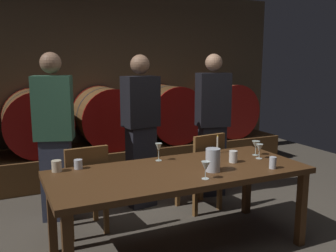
# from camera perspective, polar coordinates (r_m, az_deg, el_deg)

# --- Properties ---
(back_wall) EXTENTS (6.20, 0.24, 2.71)m
(back_wall) POSITION_cam_1_polar(r_m,az_deg,el_deg) (5.85, -10.91, 7.01)
(back_wall) COLOR brown
(back_wall) RESTS_ON ground
(barrel_shelf) EXTENTS (5.58, 0.90, 0.42)m
(barrel_shelf) POSITION_cam_1_polar(r_m,az_deg,el_deg) (5.51, -9.10, -5.25)
(barrel_shelf) COLOR brown
(barrel_shelf) RESTS_ON ground
(wine_barrel_left) EXTENTS (0.87, 0.78, 0.87)m
(wine_barrel_left) POSITION_cam_1_polar(r_m,az_deg,el_deg) (5.20, -19.73, 0.57)
(wine_barrel_left) COLOR #513319
(wine_barrel_left) RESTS_ON barrel_shelf
(wine_barrel_center) EXTENTS (0.87, 0.78, 0.87)m
(wine_barrel_center) POSITION_cam_1_polar(r_m,az_deg,el_deg) (5.37, -9.52, 1.31)
(wine_barrel_center) COLOR brown
(wine_barrel_center) RESTS_ON barrel_shelf
(wine_barrel_right) EXTENTS (0.87, 0.78, 0.87)m
(wine_barrel_right) POSITION_cam_1_polar(r_m,az_deg,el_deg) (5.71, 0.16, 1.98)
(wine_barrel_right) COLOR #513319
(wine_barrel_right) RESTS_ON barrel_shelf
(wine_barrel_far_right) EXTENTS (0.87, 0.78, 0.87)m
(wine_barrel_far_right) POSITION_cam_1_polar(r_m,az_deg,el_deg) (6.21, 8.66, 2.52)
(wine_barrel_far_right) COLOR #513319
(wine_barrel_far_right) RESTS_ON barrel_shelf
(dining_table) EXTENTS (2.21, 0.92, 0.74)m
(dining_table) POSITION_cam_1_polar(r_m,az_deg,el_deg) (3.20, 1.82, -7.91)
(dining_table) COLOR #4C2D16
(dining_table) RESTS_ON ground
(chair_left) EXTENTS (0.42, 0.42, 0.88)m
(chair_left) POSITION_cam_1_polar(r_m,az_deg,el_deg) (3.63, -12.81, -8.95)
(chair_left) COLOR brown
(chair_left) RESTS_ON ground
(chair_right) EXTENTS (0.45, 0.45, 0.88)m
(chair_right) POSITION_cam_1_polar(r_m,az_deg,el_deg) (4.10, 5.42, -6.48)
(chair_right) COLOR brown
(chair_right) RESTS_ON ground
(guest_left) EXTENTS (0.44, 0.35, 1.74)m
(guest_left) POSITION_cam_1_polar(r_m,az_deg,el_deg) (3.93, -17.20, -1.48)
(guest_left) COLOR #33384C
(guest_left) RESTS_ON ground
(guest_center) EXTENTS (0.41, 0.29, 1.72)m
(guest_center) POSITION_cam_1_polar(r_m,az_deg,el_deg) (4.12, -4.29, -0.68)
(guest_center) COLOR black
(guest_center) RESTS_ON ground
(guest_right) EXTENTS (0.42, 0.31, 1.74)m
(guest_right) POSITION_cam_1_polar(r_m,az_deg,el_deg) (4.50, 6.92, 0.26)
(guest_right) COLOR black
(guest_right) RESTS_ON ground
(candle_center) EXTENTS (0.05, 0.05, 0.19)m
(candle_center) POSITION_cam_1_polar(r_m,az_deg,el_deg) (3.75, 7.68, -3.38)
(candle_center) COLOR olive
(candle_center) RESTS_ON dining_table
(pitcher) EXTENTS (0.12, 0.12, 0.20)m
(pitcher) POSITION_cam_1_polar(r_m,az_deg,el_deg) (3.12, 6.98, -5.26)
(pitcher) COLOR silver
(pitcher) RESTS_ON dining_table
(wine_glass_far_left) EXTENTS (0.06, 0.06, 0.17)m
(wine_glass_far_left) POSITION_cam_1_polar(r_m,az_deg,el_deg) (3.41, -1.46, -3.44)
(wine_glass_far_left) COLOR silver
(wine_glass_far_left) RESTS_ON dining_table
(wine_glass_center_left) EXTENTS (0.07, 0.07, 0.14)m
(wine_glass_center_left) POSITION_cam_1_polar(r_m,az_deg,el_deg) (2.91, 5.86, -6.29)
(wine_glass_center_left) COLOR silver
(wine_glass_center_left) RESTS_ON dining_table
(wine_glass_center_right) EXTENTS (0.07, 0.07, 0.14)m
(wine_glass_center_right) POSITION_cam_1_polar(r_m,az_deg,el_deg) (3.60, 14.02, -3.40)
(wine_glass_center_right) COLOR silver
(wine_glass_center_right) RESTS_ON dining_table
(wine_glass_far_right) EXTENTS (0.08, 0.08, 0.14)m
(wine_glass_far_right) POSITION_cam_1_polar(r_m,az_deg,el_deg) (3.71, 13.49, -2.87)
(wine_glass_far_right) COLOR silver
(wine_glass_far_right) RESTS_ON dining_table
(cup_far_left) EXTENTS (0.08, 0.08, 0.10)m
(cup_far_left) POSITION_cam_1_polar(r_m,az_deg,el_deg) (3.24, -16.92, -5.97)
(cup_far_left) COLOR beige
(cup_far_left) RESTS_ON dining_table
(cup_center_left) EXTENTS (0.07, 0.07, 0.08)m
(cup_center_left) POSITION_cam_1_polar(r_m,az_deg,el_deg) (3.27, -13.77, -5.79)
(cup_center_left) COLOR silver
(cup_center_left) RESTS_ON dining_table
(cup_center_right) EXTENTS (0.08, 0.08, 0.11)m
(cup_center_right) POSITION_cam_1_polar(r_m,az_deg,el_deg) (3.43, 10.10, -4.70)
(cup_center_right) COLOR white
(cup_center_right) RESTS_ON dining_table
(cup_far_right) EXTENTS (0.06, 0.06, 0.10)m
(cup_far_right) POSITION_cam_1_polar(r_m,az_deg,el_deg) (3.31, 15.96, -5.50)
(cup_far_right) COLOR silver
(cup_far_right) RESTS_ON dining_table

